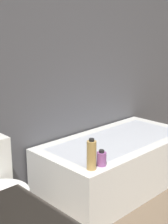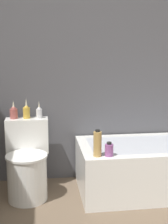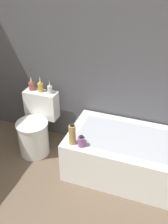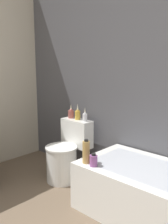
{
  "view_description": "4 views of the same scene",
  "coord_description": "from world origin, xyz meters",
  "px_view_note": "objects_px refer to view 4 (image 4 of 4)",
  "views": [
    {
      "loc": [
        -1.4,
        0.21,
        1.47
      ],
      "look_at": [
        0.26,
        1.93,
        0.85
      ],
      "focal_mm": 50.0,
      "sensor_mm": 36.0,
      "label": 1
    },
    {
      "loc": [
        -0.35,
        -0.85,
        1.39
      ],
      "look_at": [
        0.03,
        1.9,
        0.84
      ],
      "focal_mm": 50.0,
      "sensor_mm": 36.0,
      "label": 2
    },
    {
      "loc": [
        0.97,
        -0.27,
        2.19
      ],
      "look_at": [
        0.18,
        1.89,
        0.76
      ],
      "focal_mm": 42.0,
      "sensor_mm": 36.0,
      "label": 3
    },
    {
      "loc": [
        1.74,
        -0.07,
        1.49
      ],
      "look_at": [
        0.02,
        1.77,
        0.96
      ],
      "focal_mm": 42.0,
      "sensor_mm": 36.0,
      "label": 4
    }
  ],
  "objects_px": {
    "vase_silver": "(78,114)",
    "shampoo_bottle_tall": "(86,152)",
    "toilet": "(66,154)",
    "vase_bronze": "(85,116)",
    "bathtub": "(160,197)",
    "vase_gold": "(71,113)",
    "shampoo_bottle_short": "(94,160)"
  },
  "relations": [
    {
      "from": "shampoo_bottle_short",
      "to": "vase_bronze",
      "type": "bearing_deg",
      "value": 138.58
    },
    {
      "from": "vase_bronze",
      "to": "toilet",
      "type": "bearing_deg",
      "value": -120.88
    },
    {
      "from": "bathtub",
      "to": "shampoo_bottle_short",
      "type": "relative_size",
      "value": 12.25
    },
    {
      "from": "shampoo_bottle_tall",
      "to": "vase_bronze",
      "type": "bearing_deg",
      "value": 133.65
    },
    {
      "from": "toilet",
      "to": "shampoo_bottle_short",
      "type": "height_order",
      "value": "toilet"
    },
    {
      "from": "bathtub",
      "to": "toilet",
      "type": "distance_m",
      "value": 1.27
    },
    {
      "from": "toilet",
      "to": "vase_bronze",
      "type": "distance_m",
      "value": 0.53
    },
    {
      "from": "toilet",
      "to": "vase_silver",
      "type": "bearing_deg",
      "value": 90.0
    },
    {
      "from": "bathtub",
      "to": "shampoo_bottle_tall",
      "type": "xyz_separation_m",
      "value": [
        -0.65,
        -0.29,
        0.35
      ]
    },
    {
      "from": "vase_gold",
      "to": "toilet",
      "type": "bearing_deg",
      "value": -59.68
    },
    {
      "from": "vase_gold",
      "to": "vase_silver",
      "type": "relative_size",
      "value": 0.89
    },
    {
      "from": "vase_silver",
      "to": "vase_bronze",
      "type": "bearing_deg",
      "value": 0.16
    },
    {
      "from": "vase_bronze",
      "to": "vase_gold",
      "type": "bearing_deg",
      "value": 178.92
    },
    {
      "from": "vase_silver",
      "to": "vase_gold",
      "type": "bearing_deg",
      "value": 177.68
    },
    {
      "from": "toilet",
      "to": "vase_gold",
      "type": "height_order",
      "value": "vase_gold"
    },
    {
      "from": "vase_bronze",
      "to": "vase_silver",
      "type": "bearing_deg",
      "value": -179.84
    },
    {
      "from": "bathtub",
      "to": "vase_gold",
      "type": "relative_size",
      "value": 8.44
    },
    {
      "from": "bathtub",
      "to": "toilet",
      "type": "xyz_separation_m",
      "value": [
        -1.27,
        0.02,
        0.07
      ]
    },
    {
      "from": "shampoo_bottle_short",
      "to": "toilet",
      "type": "bearing_deg",
      "value": 156.1
    },
    {
      "from": "bathtub",
      "to": "vase_silver",
      "type": "bearing_deg",
      "value": 169.62
    },
    {
      "from": "vase_silver",
      "to": "shampoo_bottle_tall",
      "type": "bearing_deg",
      "value": -39.97
    },
    {
      "from": "bathtub",
      "to": "vase_gold",
      "type": "xyz_separation_m",
      "value": [
        -1.4,
        0.24,
        0.54
      ]
    },
    {
      "from": "bathtub",
      "to": "vase_gold",
      "type": "bearing_deg",
      "value": 170.32
    },
    {
      "from": "bathtub",
      "to": "shampoo_bottle_short",
      "type": "height_order",
      "value": "shampoo_bottle_short"
    },
    {
      "from": "toilet",
      "to": "vase_bronze",
      "type": "relative_size",
      "value": 4.2
    },
    {
      "from": "shampoo_bottle_tall",
      "to": "vase_gold",
      "type": "bearing_deg",
      "value": 144.81
    },
    {
      "from": "vase_silver",
      "to": "vase_bronze",
      "type": "xyz_separation_m",
      "value": [
        0.12,
        0.0,
        -0.01
      ]
    },
    {
      "from": "toilet",
      "to": "vase_silver",
      "type": "distance_m",
      "value": 0.52
    },
    {
      "from": "vase_gold",
      "to": "vase_bronze",
      "type": "xyz_separation_m",
      "value": [
        0.25,
        -0.0,
        -0.0
      ]
    },
    {
      "from": "shampoo_bottle_tall",
      "to": "toilet",
      "type": "bearing_deg",
      "value": 153.24
    },
    {
      "from": "vase_bronze",
      "to": "shampoo_bottle_tall",
      "type": "xyz_separation_m",
      "value": [
        0.5,
        -0.52,
        -0.19
      ]
    },
    {
      "from": "vase_gold",
      "to": "shampoo_bottle_short",
      "type": "height_order",
      "value": "vase_gold"
    }
  ]
}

